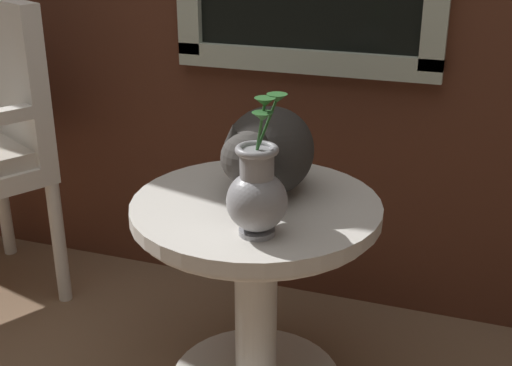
# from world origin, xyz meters

# --- Properties ---
(wicker_side_table) EXTENTS (0.62, 0.62, 0.56)m
(wicker_side_table) POSITION_xyz_m (0.23, 0.14, 0.39)
(wicker_side_table) COLOR silver
(wicker_side_table) RESTS_ON ground_plane
(cat) EXTENTS (0.22, 0.53, 0.22)m
(cat) POSITION_xyz_m (0.24, 0.19, 0.67)
(cat) COLOR #33302D
(cat) RESTS_ON wicker_side_table
(pewter_vase_with_ivy) EXTENTS (0.13, 0.13, 0.31)m
(pewter_vase_with_ivy) POSITION_xyz_m (0.29, -0.03, 0.66)
(pewter_vase_with_ivy) COLOR #99999E
(pewter_vase_with_ivy) RESTS_ON wicker_side_table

